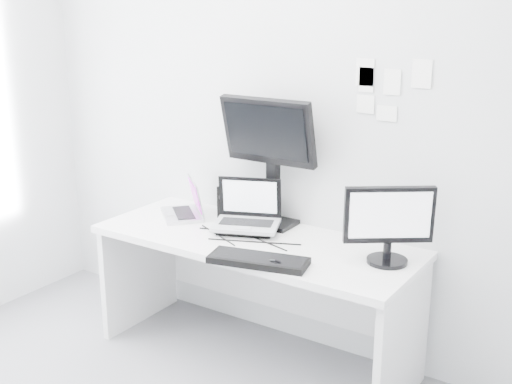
% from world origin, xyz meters
% --- Properties ---
extents(back_wall, '(3.60, 0.00, 3.60)m').
position_xyz_m(back_wall, '(0.00, 1.60, 1.35)').
color(back_wall, '#B9BBBE').
rests_on(back_wall, ground).
extents(desk, '(1.80, 0.70, 0.73)m').
position_xyz_m(desk, '(0.00, 1.25, 0.36)').
color(desk, white).
rests_on(desk, ground).
extents(macbook, '(0.39, 0.38, 0.23)m').
position_xyz_m(macbook, '(-0.58, 1.32, 0.85)').
color(macbook, '#BABABF').
rests_on(macbook, desk).
extents(speaker, '(0.13, 0.13, 0.19)m').
position_xyz_m(speaker, '(-0.33, 1.46, 0.83)').
color(speaker, black).
rests_on(speaker, desk).
extents(dell_laptop, '(0.44, 0.39, 0.30)m').
position_xyz_m(dell_laptop, '(-0.10, 1.31, 0.88)').
color(dell_laptop, '#B3B5BA').
rests_on(dell_laptop, desk).
extents(rear_monitor, '(0.56, 0.21, 0.76)m').
position_xyz_m(rear_monitor, '(-0.06, 1.49, 1.11)').
color(rear_monitor, black).
rests_on(rear_monitor, desk).
extents(samsung_monitor, '(0.48, 0.42, 0.40)m').
position_xyz_m(samsung_monitor, '(0.74, 1.32, 0.93)').
color(samsung_monitor, black).
rests_on(samsung_monitor, desk).
extents(keyboard, '(0.52, 0.29, 0.03)m').
position_xyz_m(keyboard, '(0.21, 0.96, 0.75)').
color(keyboard, black).
rests_on(keyboard, desk).
extents(mouse, '(0.13, 0.10, 0.04)m').
position_xyz_m(mouse, '(0.31, 0.96, 0.75)').
color(mouse, black).
rests_on(mouse, desk).
extents(wall_note_0, '(0.10, 0.00, 0.14)m').
position_xyz_m(wall_note_0, '(0.45, 1.59, 1.62)').
color(wall_note_0, white).
rests_on(wall_note_0, back_wall).
extents(wall_note_1, '(0.09, 0.00, 0.13)m').
position_xyz_m(wall_note_1, '(0.60, 1.59, 1.58)').
color(wall_note_1, white).
rests_on(wall_note_1, back_wall).
extents(wall_note_2, '(0.10, 0.00, 0.14)m').
position_xyz_m(wall_note_2, '(0.75, 1.59, 1.63)').
color(wall_note_2, white).
rests_on(wall_note_2, back_wall).
extents(wall_note_3, '(0.11, 0.00, 0.08)m').
position_xyz_m(wall_note_3, '(0.58, 1.59, 1.42)').
color(wall_note_3, white).
rests_on(wall_note_3, back_wall).
extents(wall_note_4, '(0.10, 0.00, 0.09)m').
position_xyz_m(wall_note_4, '(0.46, 1.59, 1.46)').
color(wall_note_4, white).
rests_on(wall_note_4, back_wall).
extents(wall_note_5, '(0.08, 0.00, 0.13)m').
position_xyz_m(wall_note_5, '(0.46, 1.59, 1.58)').
color(wall_note_5, white).
rests_on(wall_note_5, back_wall).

